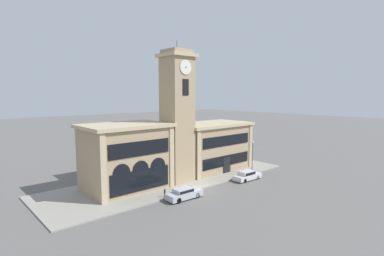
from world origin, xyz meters
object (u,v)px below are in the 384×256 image
(parked_car_near, at_px, (184,193))
(bollard, at_px, (165,193))
(parked_car_mid, at_px, (247,175))
(street_lamp, at_px, (252,151))

(parked_car_near, bearing_deg, bollard, 133.46)
(parked_car_near, height_order, parked_car_mid, same)
(parked_car_near, height_order, street_lamp, street_lamp)
(parked_car_near, xyz_separation_m, bollard, (-1.57, 1.78, -0.06))
(street_lamp, distance_m, bollard, 17.67)
(parked_car_near, xyz_separation_m, parked_car_mid, (12.26, 0.00, -0.01))
(parked_car_near, xyz_separation_m, street_lamp, (15.86, 1.82, 2.85))
(parked_car_mid, relative_size, street_lamp, 0.93)
(parked_car_mid, height_order, street_lamp, street_lamp)
(parked_car_near, bearing_deg, street_lamp, 8.65)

